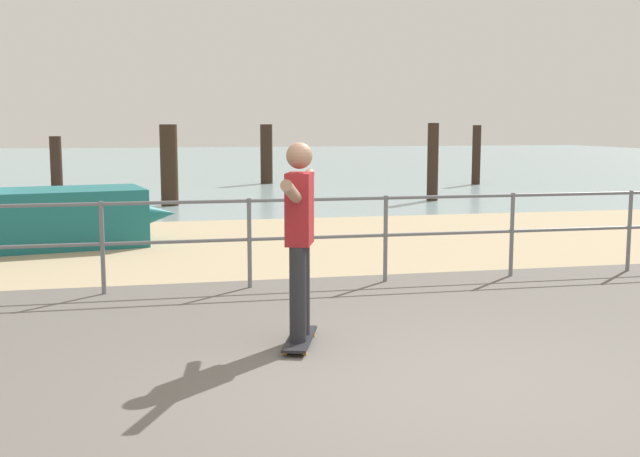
{
  "coord_description": "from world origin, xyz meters",
  "views": [
    {
      "loc": [
        -1.9,
        -5.11,
        1.88
      ],
      "look_at": [
        -0.35,
        2.0,
        0.9
      ],
      "focal_mm": 43.51,
      "sensor_mm": 36.0,
      "label": 1
    }
  ],
  "objects": [
    {
      "name": "skateboarder",
      "position": [
        -0.71,
        1.18,
        1.02
      ],
      "size": [
        0.55,
        1.4,
        1.65
      ],
      "color": "#26262B",
      "rests_on": "skateboard"
    },
    {
      "name": "ground_plane",
      "position": [
        0.0,
        -1.0,
        0.0
      ],
      "size": [
        24.0,
        10.0,
        0.04
      ],
      "primitive_type": "cube",
      "color": "#605B56",
      "rests_on": "ground"
    },
    {
      "name": "groyne_post_5",
      "position": [
        8.03,
        17.55,
        0.93
      ],
      "size": [
        0.26,
        0.26,
        1.86
      ],
      "primitive_type": "cylinder",
      "color": "#332319",
      "rests_on": "ground"
    },
    {
      "name": "skateboard",
      "position": [
        -0.71,
        1.18,
        0.07
      ],
      "size": [
        0.45,
        0.82,
        0.08
      ],
      "color": "black",
      "rests_on": "ground"
    },
    {
      "name": "beach_strip",
      "position": [
        0.0,
        7.0,
        0.0
      ],
      "size": [
        24.0,
        6.0,
        0.04
      ],
      "primitive_type": "cube",
      "color": "tan",
      "rests_on": "ground"
    },
    {
      "name": "sea_surface",
      "position": [
        0.0,
        35.0,
        0.0
      ],
      "size": [
        72.0,
        50.0,
        0.04
      ],
      "primitive_type": "cube",
      "color": "#849EA3",
      "rests_on": "ground"
    },
    {
      "name": "railing_fence",
      "position": [
        -1.64,
        3.6,
        0.7
      ],
      "size": [
        14.64,
        0.05,
        1.05
      ],
      "color": "slate",
      "rests_on": "ground"
    },
    {
      "name": "sailboat",
      "position": [
        -4.08,
        7.13,
        0.52
      ],
      "size": [
        5.07,
        2.2,
        4.91
      ],
      "color": "#19666B",
      "rests_on": "ground"
    },
    {
      "name": "groyne_post_1",
      "position": [
        -4.68,
        19.24,
        0.77
      ],
      "size": [
        0.35,
        0.35,
        1.54
      ],
      "primitive_type": "cylinder",
      "color": "#332319",
      "rests_on": "ground"
    },
    {
      "name": "groyne_post_4",
      "position": [
        4.86,
        12.9,
        0.96
      ],
      "size": [
        0.27,
        0.27,
        1.92
      ],
      "primitive_type": "cylinder",
      "color": "#332319",
      "rests_on": "ground"
    },
    {
      "name": "groyne_post_2",
      "position": [
        -1.5,
        13.07,
        0.94
      ],
      "size": [
        0.4,
        0.4,
        1.88
      ],
      "primitive_type": "cylinder",
      "color": "#332319",
      "rests_on": "ground"
    },
    {
      "name": "groyne_post_3",
      "position": [
        1.68,
        19.3,
        0.94
      ],
      "size": [
        0.38,
        0.38,
        1.89
      ],
      "primitive_type": "cylinder",
      "color": "#332319",
      "rests_on": "ground"
    }
  ]
}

